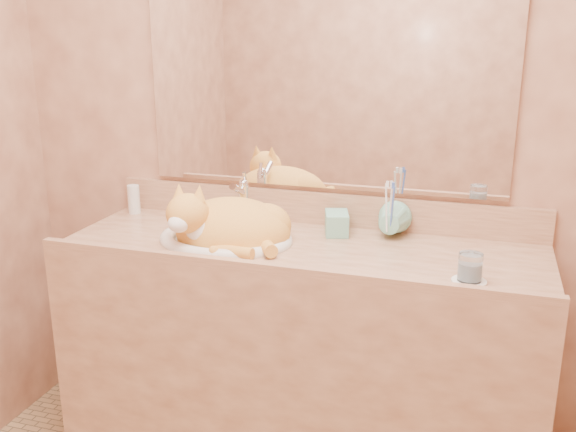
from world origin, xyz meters
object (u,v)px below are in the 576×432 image
(sink_basin, at_px, (225,221))
(soap_dispenser, at_px, (338,215))
(cat, at_px, (226,224))
(toothbrush_cup, at_px, (389,226))
(vanity_counter, at_px, (300,361))
(water_glass, at_px, (470,267))

(sink_basin, xyz_separation_m, soap_dispenser, (0.36, 0.13, 0.02))
(cat, height_order, toothbrush_cup, cat)
(cat, height_order, soap_dispenser, same)
(vanity_counter, relative_size, water_glass, 20.04)
(vanity_counter, bearing_deg, cat, -171.65)
(vanity_counter, bearing_deg, sink_basin, -175.58)
(sink_basin, distance_m, soap_dispenser, 0.38)
(sink_basin, bearing_deg, water_glass, -15.88)
(sink_basin, relative_size, water_glass, 5.67)
(vanity_counter, relative_size, soap_dispenser, 9.14)
(cat, bearing_deg, vanity_counter, 5.11)
(vanity_counter, xyz_separation_m, water_glass, (0.55, -0.17, 0.47))
(sink_basin, relative_size, cat, 1.12)
(toothbrush_cup, bearing_deg, water_glass, -47.32)
(vanity_counter, height_order, cat, cat)
(vanity_counter, bearing_deg, water_glass, -16.92)
(vanity_counter, relative_size, toothbrush_cup, 13.60)
(water_glass, bearing_deg, vanity_counter, 163.08)
(soap_dispenser, bearing_deg, vanity_counter, -149.01)
(toothbrush_cup, bearing_deg, soap_dispenser, -171.88)
(vanity_counter, distance_m, cat, 0.55)
(sink_basin, height_order, cat, cat)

